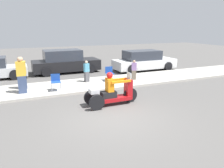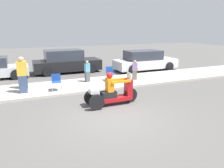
{
  "view_description": "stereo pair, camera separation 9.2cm",
  "coord_description": "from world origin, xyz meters",
  "px_view_note": "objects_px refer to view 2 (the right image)",
  "views": [
    {
      "loc": [
        -2.99,
        -6.76,
        3.19
      ],
      "look_at": [
        0.48,
        1.23,
        0.9
      ],
      "focal_mm": 35.0,
      "sensor_mm": 36.0,
      "label": 1
    },
    {
      "loc": [
        -2.9,
        -6.8,
        3.19
      ],
      "look_at": [
        0.48,
        1.23,
        0.9
      ],
      "focal_mm": 35.0,
      "sensor_mm": 36.0,
      "label": 2
    }
  ],
  "objects_px": {
    "spectator_by_tree": "(87,72)",
    "folding_chair_curbside": "(56,80)",
    "parked_car_lot_center": "(66,62)",
    "motorcycle_trike": "(112,93)",
    "spectator_mid_group": "(22,76)",
    "parked_car_lot_far": "(145,61)",
    "spectator_with_child": "(135,70)",
    "spectator_far_back": "(23,73)",
    "folding_chair_set_back": "(110,72)"
  },
  "relations": [
    {
      "from": "parked_car_lot_center",
      "to": "folding_chair_set_back",
      "type": "bearing_deg",
      "value": -66.36
    },
    {
      "from": "motorcycle_trike",
      "to": "spectator_by_tree",
      "type": "height_order",
      "value": "motorcycle_trike"
    },
    {
      "from": "spectator_by_tree",
      "to": "folding_chair_curbside",
      "type": "bearing_deg",
      "value": -150.59
    },
    {
      "from": "spectator_far_back",
      "to": "parked_car_lot_far",
      "type": "xyz_separation_m",
      "value": [
        8.56,
        2.38,
        -0.2
      ]
    },
    {
      "from": "spectator_far_back",
      "to": "folding_chair_set_back",
      "type": "bearing_deg",
      "value": -1.56
    },
    {
      "from": "parked_car_lot_far",
      "to": "parked_car_lot_center",
      "type": "height_order",
      "value": "parked_car_lot_center"
    },
    {
      "from": "folding_chair_set_back",
      "to": "parked_car_lot_far",
      "type": "height_order",
      "value": "parked_car_lot_far"
    },
    {
      "from": "spectator_mid_group",
      "to": "folding_chair_curbside",
      "type": "height_order",
      "value": "spectator_mid_group"
    },
    {
      "from": "motorcycle_trike",
      "to": "folding_chair_set_back",
      "type": "distance_m",
      "value": 3.78
    },
    {
      "from": "motorcycle_trike",
      "to": "folding_chair_curbside",
      "type": "bearing_deg",
      "value": 124.58
    },
    {
      "from": "motorcycle_trike",
      "to": "parked_car_lot_center",
      "type": "relative_size",
      "value": 0.49
    },
    {
      "from": "spectator_by_tree",
      "to": "spectator_mid_group",
      "type": "xyz_separation_m",
      "value": [
        -3.46,
        -0.89,
        0.25
      ]
    },
    {
      "from": "spectator_with_child",
      "to": "parked_car_lot_far",
      "type": "bearing_deg",
      "value": 49.84
    },
    {
      "from": "spectator_by_tree",
      "to": "spectator_far_back",
      "type": "xyz_separation_m",
      "value": [
        -3.4,
        -0.13,
        0.2
      ]
    },
    {
      "from": "spectator_with_child",
      "to": "spectator_far_back",
      "type": "relative_size",
      "value": 0.72
    },
    {
      "from": "folding_chair_set_back",
      "to": "motorcycle_trike",
      "type": "bearing_deg",
      "value": -111.13
    },
    {
      "from": "spectator_with_child",
      "to": "parked_car_lot_far",
      "type": "height_order",
      "value": "parked_car_lot_far"
    },
    {
      "from": "folding_chair_set_back",
      "to": "spectator_by_tree",
      "type": "bearing_deg",
      "value": 168.93
    },
    {
      "from": "spectator_mid_group",
      "to": "spectator_far_back",
      "type": "relative_size",
      "value": 1.06
    },
    {
      "from": "spectator_far_back",
      "to": "parked_car_lot_far",
      "type": "height_order",
      "value": "spectator_far_back"
    },
    {
      "from": "spectator_mid_group",
      "to": "spectator_with_child",
      "type": "height_order",
      "value": "spectator_mid_group"
    },
    {
      "from": "spectator_by_tree",
      "to": "parked_car_lot_center",
      "type": "bearing_deg",
      "value": 96.82
    },
    {
      "from": "spectator_by_tree",
      "to": "spectator_with_child",
      "type": "height_order",
      "value": "spectator_by_tree"
    },
    {
      "from": "folding_chair_curbside",
      "to": "parked_car_lot_far",
      "type": "relative_size",
      "value": 0.17
    },
    {
      "from": "folding_chair_set_back",
      "to": "folding_chair_curbside",
      "type": "distance_m",
      "value": 3.33
    },
    {
      "from": "spectator_far_back",
      "to": "folding_chair_curbside",
      "type": "distance_m",
      "value": 1.79
    },
    {
      "from": "motorcycle_trike",
      "to": "folding_chair_set_back",
      "type": "height_order",
      "value": "motorcycle_trike"
    },
    {
      "from": "spectator_by_tree",
      "to": "folding_chair_curbside",
      "type": "distance_m",
      "value": 2.21
    },
    {
      "from": "spectator_mid_group",
      "to": "parked_car_lot_far",
      "type": "xyz_separation_m",
      "value": [
        8.62,
        3.14,
        -0.25
      ]
    },
    {
      "from": "parked_car_lot_far",
      "to": "parked_car_lot_center",
      "type": "distance_m",
      "value": 5.8
    },
    {
      "from": "motorcycle_trike",
      "to": "parked_car_lot_far",
      "type": "bearing_deg",
      "value": 49.19
    },
    {
      "from": "spectator_far_back",
      "to": "parked_car_lot_center",
      "type": "height_order",
      "value": "spectator_far_back"
    },
    {
      "from": "spectator_by_tree",
      "to": "parked_car_lot_center",
      "type": "relative_size",
      "value": 0.26
    },
    {
      "from": "spectator_mid_group",
      "to": "folding_chair_curbside",
      "type": "relative_size",
      "value": 2.11
    },
    {
      "from": "motorcycle_trike",
      "to": "spectator_mid_group",
      "type": "bearing_deg",
      "value": 139.65
    },
    {
      "from": "spectator_mid_group",
      "to": "parked_car_lot_center",
      "type": "xyz_separation_m",
      "value": [
        3.01,
        4.64,
        -0.2
      ]
    },
    {
      "from": "parked_car_lot_far",
      "to": "parked_car_lot_center",
      "type": "bearing_deg",
      "value": 165.03
    },
    {
      "from": "spectator_with_child",
      "to": "folding_chair_set_back",
      "type": "bearing_deg",
      "value": 166.53
    },
    {
      "from": "motorcycle_trike",
      "to": "spectator_far_back",
      "type": "relative_size",
      "value": 1.4
    },
    {
      "from": "folding_chair_set_back",
      "to": "folding_chair_curbside",
      "type": "xyz_separation_m",
      "value": [
        -3.22,
        -0.83,
        0.0
      ]
    },
    {
      "from": "spectator_by_tree",
      "to": "folding_chair_set_back",
      "type": "bearing_deg",
      "value": -11.07
    },
    {
      "from": "parked_car_lot_far",
      "to": "parked_car_lot_center",
      "type": "relative_size",
      "value": 1.02
    },
    {
      "from": "motorcycle_trike",
      "to": "parked_car_lot_far",
      "type": "xyz_separation_m",
      "value": [
        5.21,
        6.04,
        0.2
      ]
    },
    {
      "from": "spectator_far_back",
      "to": "folding_chair_curbside",
      "type": "relative_size",
      "value": 2.0
    },
    {
      "from": "motorcycle_trike",
      "to": "folding_chair_curbside",
      "type": "height_order",
      "value": "motorcycle_trike"
    },
    {
      "from": "spectator_far_back",
      "to": "folding_chair_curbside",
      "type": "bearing_deg",
      "value": -32.8
    },
    {
      "from": "folding_chair_set_back",
      "to": "parked_car_lot_far",
      "type": "xyz_separation_m",
      "value": [
        3.85,
        2.51,
        0.08
      ]
    },
    {
      "from": "folding_chair_set_back",
      "to": "folding_chair_curbside",
      "type": "relative_size",
      "value": 1.0
    },
    {
      "from": "folding_chair_curbside",
      "to": "parked_car_lot_center",
      "type": "relative_size",
      "value": 0.18
    },
    {
      "from": "folding_chair_curbside",
      "to": "parked_car_lot_far",
      "type": "height_order",
      "value": "parked_car_lot_far"
    }
  ]
}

